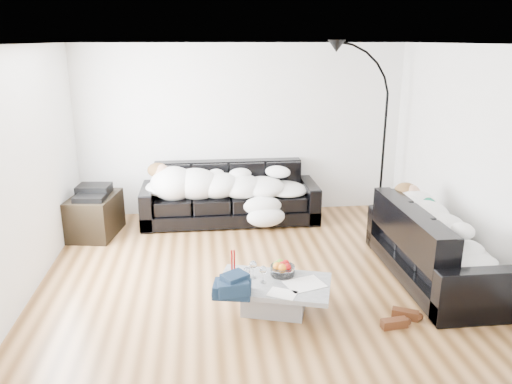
{
  "coord_description": "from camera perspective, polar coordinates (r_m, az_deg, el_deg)",
  "views": [
    {
      "loc": [
        -0.63,
        -5.35,
        2.65
      ],
      "look_at": [
        0.0,
        0.3,
        0.9
      ],
      "focal_mm": 35.0,
      "sensor_mm": 36.0,
      "label": 1
    }
  ],
  "objects": [
    {
      "name": "wall_back",
      "position": [
        7.75,
        -1.62,
        7.06
      ],
      "size": [
        5.0,
        0.02,
        2.6
      ],
      "primitive_type": "cube",
      "color": "silver",
      "rests_on": "ground"
    },
    {
      "name": "shoes",
      "position": [
        5.19,
        16.1,
        -13.72
      ],
      "size": [
        0.46,
        0.35,
        0.1
      ],
      "primitive_type": null,
      "rotation": [
        0.0,
        0.0,
        -0.08
      ],
      "color": "#472311",
      "rests_on": "ground"
    },
    {
      "name": "wall_left",
      "position": [
        5.83,
        -24.89,
        2.09
      ],
      "size": [
        0.02,
        4.5,
        2.6
      ],
      "primitive_type": "cube",
      "color": "silver",
      "rests_on": "ground"
    },
    {
      "name": "coffee_table",
      "position": [
        5.13,
        2.03,
        -11.89
      ],
      "size": [
        1.26,
        0.95,
        0.32
      ],
      "primitive_type": "cube",
      "rotation": [
        0.0,
        0.0,
        -0.3
      ],
      "color": "#939699",
      "rests_on": "ground"
    },
    {
      "name": "navy_jacket",
      "position": [
        4.75,
        -2.82,
        -9.88
      ],
      "size": [
        0.44,
        0.39,
        0.19
      ],
      "primitive_type": null,
      "rotation": [
        0.0,
        0.0,
        0.23
      ],
      "color": "black",
      "rests_on": "coffee_table"
    },
    {
      "name": "fruit_bowl",
      "position": [
        5.18,
        3.06,
        -8.65
      ],
      "size": [
        0.26,
        0.26,
        0.16
      ],
      "primitive_type": "cylinder",
      "rotation": [
        0.0,
        0.0,
        -0.01
      ],
      "color": "white",
      "rests_on": "coffee_table"
    },
    {
      "name": "sofa_back",
      "position": [
        7.49,
        -3.0,
        -0.18
      ],
      "size": [
        2.61,
        0.9,
        0.85
      ],
      "primitive_type": "cube",
      "color": "black",
      "rests_on": "ground"
    },
    {
      "name": "floor_lamp",
      "position": [
        7.76,
        14.41,
        5.49
      ],
      "size": [
        0.9,
        0.52,
        2.32
      ],
      "primitive_type": null,
      "rotation": [
        0.0,
        0.0,
        -0.23
      ],
      "color": "black",
      "rests_on": "ground"
    },
    {
      "name": "newspaper_a",
      "position": [
        5.04,
        5.58,
        -10.4
      ],
      "size": [
        0.43,
        0.38,
        0.01
      ],
      "primitive_type": "cube",
      "rotation": [
        0.0,
        0.0,
        0.31
      ],
      "color": "silver",
      "rests_on": "coffee_table"
    },
    {
      "name": "wine_glass_b",
      "position": [
        5.01,
        -1.04,
        -9.48
      ],
      "size": [
        0.08,
        0.08,
        0.17
      ],
      "primitive_type": "cylinder",
      "rotation": [
        0.0,
        0.0,
        0.08
      ],
      "color": "white",
      "rests_on": "coffee_table"
    },
    {
      "name": "sofa_right",
      "position": [
        6.05,
        19.85,
        -5.58
      ],
      "size": [
        0.9,
        2.09,
        0.85
      ],
      "primitive_type": "cube",
      "rotation": [
        0.0,
        0.0,
        1.57
      ],
      "color": "black",
      "rests_on": "ground"
    },
    {
      "name": "teal_cushion",
      "position": [
        6.47,
        17.18,
        -1.04
      ],
      "size": [
        0.42,
        0.38,
        0.2
      ],
      "primitive_type": "ellipsoid",
      "rotation": [
        0.0,
        0.0,
        0.24
      ],
      "color": "#0E6244",
      "rests_on": "sofa_right"
    },
    {
      "name": "sleeper_back",
      "position": [
        7.39,
        -3.0,
        1.29
      ],
      "size": [
        2.21,
        0.76,
        0.44
      ],
      "primitive_type": null,
      "color": "white",
      "rests_on": "sofa_back"
    },
    {
      "name": "candle_left",
      "position": [
        5.18,
        -2.78,
        -8.02
      ],
      "size": [
        0.05,
        0.05,
        0.26
      ],
      "primitive_type": "cylinder",
      "rotation": [
        0.0,
        0.0,
        -0.1
      ],
      "color": "maroon",
      "rests_on": "coffee_table"
    },
    {
      "name": "wall_right",
      "position": [
        6.35,
        23.41,
        3.4
      ],
      "size": [
        0.02,
        4.5,
        2.6
      ],
      "primitive_type": "cube",
      "color": "silver",
      "rests_on": "ground"
    },
    {
      "name": "candle_right",
      "position": [
        5.21,
        -2.49,
        -7.94
      ],
      "size": [
        0.06,
        0.06,
        0.25
      ],
      "primitive_type": "cylinder",
      "rotation": [
        0.0,
        0.0,
        -0.32
      ],
      "color": "maroon",
      "rests_on": "coffee_table"
    },
    {
      "name": "ceiling",
      "position": [
        5.39,
        0.37,
        16.57
      ],
      "size": [
        5.0,
        5.0,
        0.0
      ],
      "primitive_type": "plane",
      "color": "white",
      "rests_on": "ground"
    },
    {
      "name": "newspaper_b",
      "position": [
        4.85,
        3.02,
        -11.48
      ],
      "size": [
        0.32,
        0.29,
        0.01
      ],
      "primitive_type": "cube",
      "rotation": [
        0.0,
        0.0,
        -0.49
      ],
      "color": "silver",
      "rests_on": "coffee_table"
    },
    {
      "name": "stereo",
      "position": [
        7.23,
        -18.17,
        0.06
      ],
      "size": [
        0.47,
        0.39,
        0.13
      ],
      "primitive_type": "cube",
      "rotation": [
        0.0,
        0.0,
        -0.11
      ],
      "color": "black",
      "rests_on": "av_cabinet"
    },
    {
      "name": "sleeper_right",
      "position": [
        5.97,
        20.06,
        -3.67
      ],
      "size": [
        0.76,
        1.8,
        0.44
      ],
      "primitive_type": null,
      "rotation": [
        0.0,
        0.0,
        1.57
      ],
      "color": "white",
      "rests_on": "sofa_right"
    },
    {
      "name": "av_cabinet",
      "position": [
        7.34,
        -17.92,
        -2.56
      ],
      "size": [
        0.71,
        0.92,
        0.57
      ],
      "primitive_type": "cube",
      "rotation": [
        0.0,
        0.0,
        -0.18
      ],
      "color": "black",
      "rests_on": "ground"
    },
    {
      "name": "wine_glass_a",
      "position": [
        5.1,
        -0.34,
        -8.86
      ],
      "size": [
        0.09,
        0.09,
        0.18
      ],
      "primitive_type": "cylinder",
      "rotation": [
        0.0,
        0.0,
        -0.13
      ],
      "color": "white",
      "rests_on": "coffee_table"
    },
    {
      "name": "wine_glass_c",
      "position": [
        5.01,
        0.81,
        -9.41
      ],
      "size": [
        0.08,
        0.08,
        0.18
      ],
      "primitive_type": "cylinder",
      "rotation": [
        0.0,
        0.0,
        -0.04
      ],
      "color": "white",
      "rests_on": "coffee_table"
    },
    {
      "name": "ground",
      "position": [
        6.01,
        0.32,
        -9.08
      ],
      "size": [
        5.0,
        5.0,
        0.0
      ],
      "primitive_type": "plane",
      "color": "brown",
      "rests_on": "ground"
    }
  ]
}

